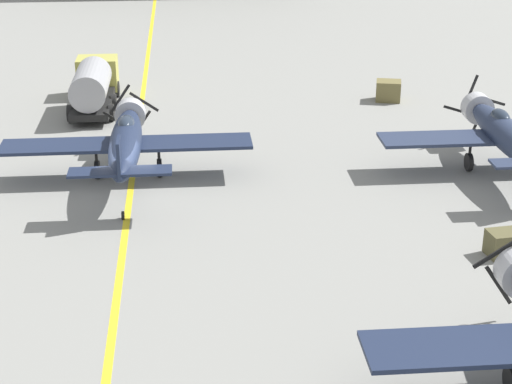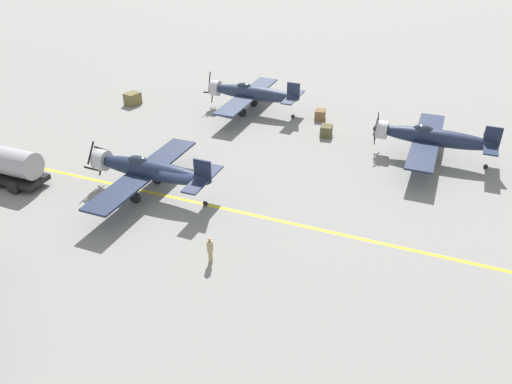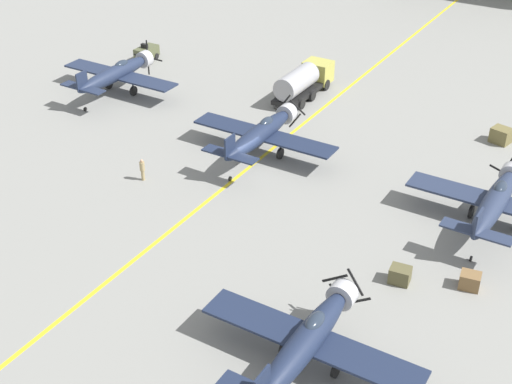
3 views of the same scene
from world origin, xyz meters
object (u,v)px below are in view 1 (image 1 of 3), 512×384
airplane_mid_right (504,134)px  supply_crate_mid_lane (503,244)px  airplane_mid_center (126,141)px  fuel_tanker (93,84)px  supply_crate_by_tanker (388,91)px

airplane_mid_right → supply_crate_mid_lane: 9.46m
airplane_mid_right → airplane_mid_center: bearing=175.7°
airplane_mid_center → airplane_mid_right: bearing=-19.1°
fuel_tanker → supply_crate_mid_lane: 27.80m
supply_crate_by_tanker → supply_crate_mid_lane: supply_crate_by_tanker is taller
airplane_mid_right → supply_crate_by_tanker: bearing=99.6°
airplane_mid_center → fuel_tanker: airplane_mid_center is taller
airplane_mid_right → airplane_mid_center: (-18.27, 0.52, 0.00)m
airplane_mid_center → supply_crate_by_tanker: airplane_mid_center is taller
airplane_mid_center → fuel_tanker: (-2.63, 11.97, -0.50)m
airplane_mid_right → fuel_tanker: (-20.90, 12.48, -0.50)m
airplane_mid_right → fuel_tanker: airplane_mid_right is taller
supply_crate_by_tanker → airplane_mid_right: bearing=-77.8°
airplane_mid_right → airplane_mid_center: 18.28m
fuel_tanker → supply_crate_mid_lane: (17.83, -21.30, -1.00)m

